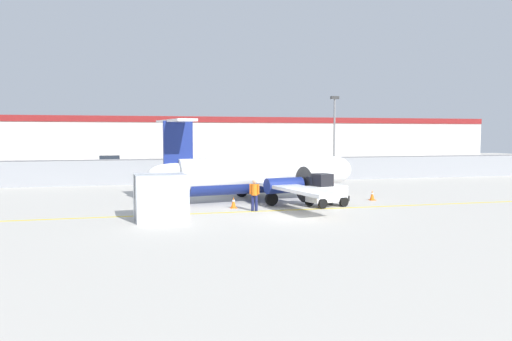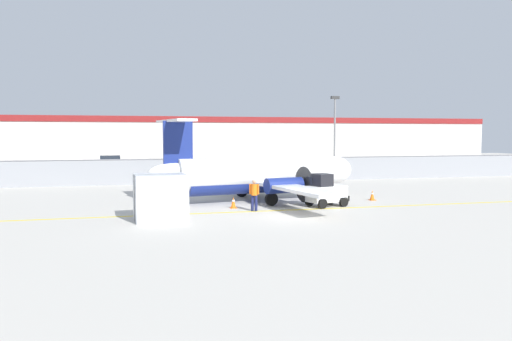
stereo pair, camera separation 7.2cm
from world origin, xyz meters
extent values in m
plane|color=#BCB7AD|center=(0.00, 0.00, 0.00)|extent=(140.00, 140.00, 0.00)
cube|color=yellow|center=(0.00, 2.00, 0.00)|extent=(84.00, 0.20, 0.01)
cube|color=gray|center=(0.00, 18.00, 1.00)|extent=(98.00, 0.04, 2.00)
cylinder|color=slate|center=(0.00, 18.00, 2.05)|extent=(98.00, 0.10, 0.10)
cube|color=#38383A|center=(0.00, 29.50, 0.06)|extent=(98.00, 17.00, 0.12)
cube|color=beige|center=(0.00, 48.00, 3.25)|extent=(91.00, 8.00, 6.50)
cube|color=maroon|center=(0.00, 44.00, 6.10)|extent=(91.00, 0.20, 0.80)
cylinder|color=white|center=(-0.23, 6.07, 1.75)|extent=(10.47, 3.74, 1.90)
ellipsoid|color=white|center=(5.10, 7.06, 1.75)|extent=(2.67, 2.21, 1.80)
ellipsoid|color=white|center=(-5.55, 5.08, 1.95)|extent=(3.05, 1.56, 1.05)
cylinder|color=navy|center=(-0.23, 6.07, 1.23)|extent=(9.36, 3.14, 1.48)
cube|color=white|center=(-0.13, 6.09, 1.18)|extent=(4.49, 16.02, 0.18)
cylinder|color=navy|center=(-0.40, 8.68, 1.18)|extent=(2.33, 1.29, 0.90)
cone|color=black|center=(0.73, 8.89, 1.18)|extent=(0.52, 0.51, 0.44)
cylinder|color=#262626|center=(0.87, 8.92, 1.18)|extent=(0.42, 2.07, 2.10)
cylinder|color=navy|center=(0.54, 3.57, 1.18)|extent=(2.33, 1.29, 0.90)
cone|color=black|center=(1.67, 3.78, 1.18)|extent=(0.52, 0.51, 0.44)
cylinder|color=#262626|center=(1.82, 3.81, 1.18)|extent=(0.42, 2.07, 2.10)
cube|color=navy|center=(-5.29, 5.13, 3.30)|extent=(1.70, 0.49, 3.10)
cube|color=white|center=(-5.42, 5.11, 4.85)|extent=(1.96, 4.92, 0.14)
cylinder|color=#59595B|center=(3.34, 6.73, 0.79)|extent=(0.16, 0.16, 0.97)
cylinder|color=black|center=(3.34, 6.73, 0.30)|extent=(0.63, 0.33, 0.60)
cylinder|color=#59595B|center=(-0.92, 8.19, 0.83)|extent=(0.16, 0.16, 0.90)
cylinder|color=black|center=(-0.92, 8.19, 0.38)|extent=(0.79, 0.35, 0.76)
cylinder|color=#59595B|center=(-0.12, 3.84, 0.83)|extent=(0.16, 0.16, 0.90)
cylinder|color=black|center=(-0.12, 3.84, 0.38)|extent=(0.79, 0.35, 0.76)
cube|color=silver|center=(2.84, 2.81, 0.73)|extent=(2.42, 1.67, 0.90)
cube|color=black|center=(2.51, 2.71, 1.53)|extent=(1.14, 1.21, 0.70)
cube|color=black|center=(3.95, 3.13, 0.43)|extent=(0.46, 1.10, 0.30)
cylinder|color=black|center=(3.40, 3.60, 0.28)|extent=(0.59, 0.33, 0.56)
cylinder|color=black|center=(3.73, 2.44, 0.28)|extent=(0.59, 0.33, 0.56)
cylinder|color=black|center=(1.96, 3.18, 0.28)|extent=(0.59, 0.33, 0.56)
cylinder|color=black|center=(2.29, 2.03, 0.28)|extent=(0.59, 0.33, 0.56)
cylinder|color=#191E4C|center=(-1.47, 2.08, 0.42)|extent=(0.22, 0.22, 0.85)
cylinder|color=#191E4C|center=(-1.65, 2.17, 0.42)|extent=(0.22, 0.22, 0.85)
cylinder|color=orange|center=(-1.56, 2.13, 1.15)|extent=(0.46, 0.46, 0.60)
cylinder|color=orange|center=(-1.36, 2.02, 1.18)|extent=(0.14, 0.14, 0.55)
cylinder|color=orange|center=(-1.75, 2.23, 1.18)|extent=(0.14, 0.14, 0.55)
sphere|color=tan|center=(-1.56, 2.13, 1.59)|extent=(0.22, 0.22, 0.22)
cube|color=silver|center=(-6.56, 0.48, 1.10)|extent=(2.54, 2.16, 2.20)
cube|color=#333338|center=(-6.56, 0.48, 1.10)|extent=(2.44, 0.25, 2.20)
cube|color=orange|center=(4.37, 6.62, 0.02)|extent=(0.36, 0.36, 0.04)
cone|color=orange|center=(4.37, 6.62, 0.34)|extent=(0.28, 0.28, 0.60)
cylinder|color=white|center=(4.37, 6.62, 0.42)|extent=(0.17, 0.17, 0.08)
cube|color=orange|center=(-2.43, 3.42, 0.02)|extent=(0.36, 0.36, 0.04)
cone|color=orange|center=(-2.43, 3.42, 0.34)|extent=(0.28, 0.28, 0.60)
cylinder|color=white|center=(-2.43, 3.42, 0.42)|extent=(0.17, 0.17, 0.08)
cube|color=orange|center=(6.60, 4.60, 0.02)|extent=(0.36, 0.36, 0.04)
cone|color=orange|center=(6.60, 4.60, 0.34)|extent=(0.28, 0.28, 0.60)
cylinder|color=white|center=(6.60, 4.60, 0.42)|extent=(0.17, 0.17, 0.08)
cube|color=orange|center=(-6.50, 3.00, 0.02)|extent=(0.36, 0.36, 0.04)
cone|color=orange|center=(-6.50, 3.00, 0.34)|extent=(0.28, 0.28, 0.60)
cylinder|color=white|center=(-6.50, 3.00, 0.42)|extent=(0.17, 0.17, 0.08)
cube|color=slate|center=(-13.91, 23.44, 0.74)|extent=(4.33, 2.06, 0.80)
cube|color=#262D38|center=(-13.77, 23.46, 1.42)|extent=(2.33, 1.75, 0.56)
cylinder|color=black|center=(-15.23, 22.42, 0.42)|extent=(0.62, 0.25, 0.60)
cylinder|color=black|center=(-15.39, 24.22, 0.42)|extent=(0.62, 0.25, 0.60)
cylinder|color=black|center=(-12.44, 22.67, 0.42)|extent=(0.62, 0.25, 0.60)
cylinder|color=black|center=(-12.60, 24.46, 0.42)|extent=(0.62, 0.25, 0.60)
cube|color=navy|center=(-10.44, 35.51, 0.74)|extent=(4.30, 1.96, 0.80)
cube|color=#262D38|center=(-10.29, 35.52, 1.42)|extent=(2.29, 1.69, 0.56)
cylinder|color=black|center=(-11.78, 34.52, 0.42)|extent=(0.61, 0.24, 0.60)
cylinder|color=black|center=(-11.89, 36.32, 0.42)|extent=(0.61, 0.24, 0.60)
cylinder|color=black|center=(-8.98, 34.70, 0.42)|extent=(0.61, 0.24, 0.60)
cylinder|color=black|center=(-9.09, 36.50, 0.42)|extent=(0.61, 0.24, 0.60)
cube|color=red|center=(-5.23, 26.10, 0.74)|extent=(4.30, 1.96, 0.80)
cube|color=#262D38|center=(-5.38, 26.11, 1.42)|extent=(2.29, 1.69, 0.56)
cylinder|color=black|center=(-3.78, 26.91, 0.42)|extent=(0.61, 0.24, 0.60)
cylinder|color=black|center=(-3.89, 25.11, 0.42)|extent=(0.61, 0.24, 0.60)
cylinder|color=black|center=(-6.57, 27.08, 0.42)|extent=(0.61, 0.24, 0.60)
cylinder|color=black|center=(-6.68, 25.29, 0.42)|extent=(0.61, 0.24, 0.60)
cube|color=red|center=(0.09, 26.58, 0.74)|extent=(4.24, 1.80, 0.80)
cube|color=#262D38|center=(-0.06, 26.58, 1.42)|extent=(2.24, 1.61, 0.56)
cylinder|color=black|center=(1.51, 27.45, 0.42)|extent=(0.60, 0.21, 0.60)
cylinder|color=black|center=(1.46, 25.65, 0.42)|extent=(0.60, 0.21, 0.60)
cylinder|color=black|center=(-1.29, 27.51, 0.42)|extent=(0.60, 0.21, 0.60)
cylinder|color=black|center=(-1.33, 25.71, 0.42)|extent=(0.60, 0.21, 0.60)
cube|color=slate|center=(5.54, 24.22, 0.74)|extent=(4.32, 2.03, 0.80)
cube|color=#262D38|center=(5.39, 24.23, 1.42)|extent=(2.32, 1.73, 0.56)
cylinder|color=black|center=(7.01, 25.00, 0.42)|extent=(0.61, 0.25, 0.60)
cylinder|color=black|center=(6.87, 23.21, 0.42)|extent=(0.61, 0.25, 0.60)
cylinder|color=black|center=(4.22, 25.23, 0.42)|extent=(0.61, 0.25, 0.60)
cylinder|color=black|center=(4.08, 23.43, 0.42)|extent=(0.61, 0.25, 0.60)
cube|color=black|center=(10.60, 26.08, 0.74)|extent=(4.32, 2.01, 0.80)
cube|color=#262D38|center=(10.75, 26.09, 1.42)|extent=(2.31, 1.72, 0.56)
cylinder|color=black|center=(9.27, 25.08, 0.42)|extent=(0.61, 0.24, 0.60)
cylinder|color=black|center=(9.14, 26.87, 0.42)|extent=(0.61, 0.24, 0.60)
cylinder|color=black|center=(12.07, 25.29, 0.42)|extent=(0.61, 0.24, 0.60)
cylinder|color=black|center=(11.93, 27.08, 0.42)|extent=(0.61, 0.24, 0.60)
cube|color=#19662D|center=(15.18, 23.99, 0.74)|extent=(4.38, 2.22, 0.80)
cube|color=#262D38|center=(15.03, 23.97, 1.42)|extent=(2.38, 1.83, 0.56)
cylinder|color=black|center=(16.45, 25.06, 0.42)|extent=(0.62, 0.27, 0.60)
cylinder|color=black|center=(16.68, 23.27, 0.42)|extent=(0.62, 0.27, 0.60)
cylinder|color=black|center=(13.68, 24.70, 0.42)|extent=(0.62, 0.27, 0.60)
cylinder|color=black|center=(13.90, 22.92, 0.42)|extent=(0.62, 0.27, 0.60)
cylinder|color=slate|center=(8.71, 15.59, 3.50)|extent=(0.16, 0.16, 7.00)
cube|color=#333333|center=(8.71, 15.59, 7.15)|extent=(0.70, 0.30, 0.24)
camera|label=1|loc=(-7.90, -23.47, 4.09)|focal=35.00mm
camera|label=2|loc=(-7.83, -23.49, 4.09)|focal=35.00mm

